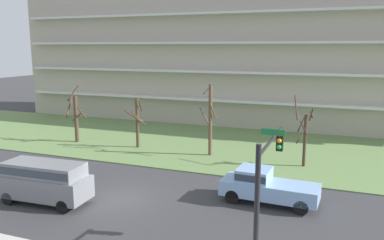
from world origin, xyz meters
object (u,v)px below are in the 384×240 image
tree_far_left (76,116)px  tree_right (304,135)px  tree_left (137,122)px  tree_center (210,119)px  traffic_signal_mast (267,180)px  van_gray_near_left (44,179)px  pickup_blue_center_left (265,185)px

tree_far_left → tree_right: tree_far_left is taller
tree_left → tree_right: (13.98, -0.46, 0.04)m
tree_center → traffic_signal_mast: 17.18m
tree_far_left → traffic_signal_mast: size_ratio=0.93×
tree_center → traffic_signal_mast: (7.39, -15.49, 0.83)m
tree_right → traffic_signal_mast: size_ratio=0.93×
tree_center → tree_left: bearing=179.4°
tree_center → van_gray_near_left: size_ratio=1.11×
van_gray_near_left → traffic_signal_mast: 13.52m
van_gray_near_left → traffic_signal_mast: (12.97, -2.86, 2.50)m
tree_far_left → pickup_blue_center_left: size_ratio=0.96×
pickup_blue_center_left → traffic_signal_mast: traffic_signal_mast is taller
tree_right → van_gray_near_left: size_ratio=0.99×
tree_far_left → pickup_blue_center_left: tree_far_left is taller
tree_far_left → pickup_blue_center_left: (18.99, -8.08, -1.43)m
tree_right → van_gray_near_left: bearing=-136.6°
tree_far_left → tree_center: bearing=0.2°
tree_right → pickup_blue_center_left: 7.97m
tree_far_left → tree_right: size_ratio=1.00×
tree_far_left → traffic_signal_mast: bearing=-37.2°
van_gray_near_left → tree_center: bearing=63.5°
van_gray_near_left → pickup_blue_center_left: van_gray_near_left is taller
tree_left → tree_center: size_ratio=0.76×
tree_center → traffic_signal_mast: tree_center is taller
tree_left → tree_right: tree_right is taller
tree_center → pickup_blue_center_left: size_ratio=1.06×
tree_center → tree_far_left: bearing=-179.8°
tree_center → van_gray_near_left: (-5.59, -12.63, -1.67)m
traffic_signal_mast → tree_far_left: bearing=142.8°
tree_left → van_gray_near_left: tree_left is taller
tree_right → pickup_blue_center_left: bearing=-99.7°
tree_left → traffic_signal_mast: (14.02, -15.56, 1.51)m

